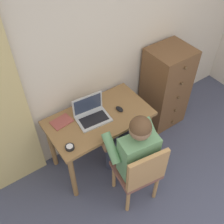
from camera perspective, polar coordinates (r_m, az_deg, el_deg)
wall_back at (r=2.87m, az=-2.68°, el=12.74°), size 4.80×0.05×2.50m
desk at (r=2.92m, az=-2.74°, el=-2.67°), size 1.12×0.62×0.75m
dresser at (r=3.53m, az=11.35°, el=5.13°), size 0.51×0.48×1.13m
chair at (r=2.72m, az=5.97°, el=-12.66°), size 0.47×0.46×0.89m
person_seated at (r=2.66m, az=4.18°, el=-7.64°), size 0.58×0.62×1.20m
laptop at (r=2.80m, az=-4.42°, el=-0.40°), size 0.36×0.28×0.24m
computer_mouse at (r=2.89m, az=1.62°, el=0.64°), size 0.07×0.11×0.03m
desk_clock at (r=2.58m, az=-9.03°, el=-7.46°), size 0.09×0.09×0.03m
notebook_pad at (r=2.82m, az=-10.76°, el=-2.06°), size 0.23×0.17×0.01m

